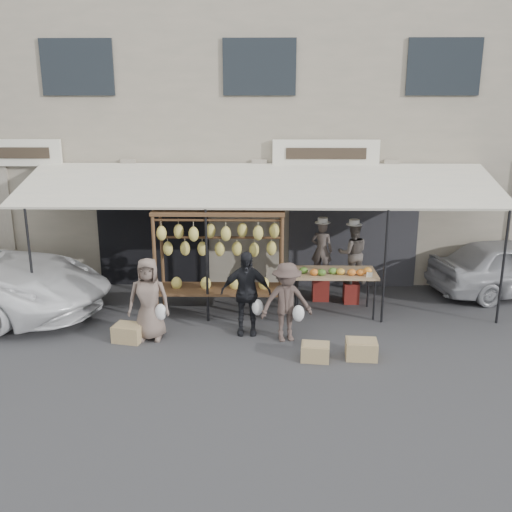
{
  "coord_description": "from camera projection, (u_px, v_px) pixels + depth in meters",
  "views": [
    {
      "loc": [
        0.18,
        -9.59,
        4.4
      ],
      "look_at": [
        -0.03,
        1.4,
        1.3
      ],
      "focal_mm": 40.0,
      "sensor_mm": 36.0,
      "label": 1
    }
  ],
  "objects": [
    {
      "name": "shophouse",
      "position": [
        261.0,
        124.0,
        15.68
      ],
      "size": [
        24.0,
        6.15,
        7.3
      ],
      "color": "gray",
      "rests_on": "ground_plane"
    },
    {
      "name": "produce_table",
      "position": [
        335.0,
        274.0,
        11.7
      ],
      "size": [
        1.7,
        0.9,
        1.04
      ],
      "color": "tan",
      "rests_on": "ground_plane"
    },
    {
      "name": "awning",
      "position": [
        259.0,
        186.0,
        11.92
      ],
      "size": [
        10.0,
        2.35,
        2.92
      ],
      "color": "beige",
      "rests_on": "ground_plane"
    },
    {
      "name": "crate_near_b",
      "position": [
        361.0,
        349.0,
        9.88
      ],
      "size": [
        0.56,
        0.44,
        0.32
      ],
      "primitive_type": "cube",
      "rotation": [
        0.0,
        0.0,
        -0.07
      ],
      "color": "tan",
      "rests_on": "ground_plane"
    },
    {
      "name": "banana_rack",
      "position": [
        219.0,
        242.0,
        11.43
      ],
      "size": [
        2.6,
        0.9,
        2.24
      ],
      "color": "#4F2E1C",
      "rests_on": "ground_plane"
    },
    {
      "name": "vendor_left",
      "position": [
        322.0,
        250.0,
        12.45
      ],
      "size": [
        0.54,
        0.43,
        1.29
      ],
      "primitive_type": "imported",
      "rotation": [
        0.0,
        0.0,
        2.86
      ],
      "color": "#504642",
      "rests_on": "stool_left"
    },
    {
      "name": "customer_left",
      "position": [
        149.0,
        299.0,
        10.5
      ],
      "size": [
        0.78,
        0.52,
        1.56
      ],
      "primitive_type": "imported",
      "rotation": [
        0.0,
        0.0,
        0.03
      ],
      "color": "#6C5B51",
      "rests_on": "ground_plane"
    },
    {
      "name": "stool_right",
      "position": [
        351.0,
        292.0,
        12.52
      ],
      "size": [
        0.34,
        0.34,
        0.46
      ],
      "primitive_type": "cube",
      "rotation": [
        0.0,
        0.0,
        0.03
      ],
      "color": "maroon",
      "rests_on": "ground_plane"
    },
    {
      "name": "customer_mid",
      "position": [
        246.0,
        293.0,
        10.74
      ],
      "size": [
        0.96,
        0.4,
        1.63
      ],
      "primitive_type": "imported",
      "rotation": [
        0.0,
        0.0,
        0.01
      ],
      "color": "black",
      "rests_on": "ground_plane"
    },
    {
      "name": "vendor_right",
      "position": [
        353.0,
        253.0,
        12.28
      ],
      "size": [
        0.67,
        0.53,
        1.33
      ],
      "primitive_type": "imported",
      "rotation": [
        0.0,
        0.0,
        3.19
      ],
      "color": "#4F4843",
      "rests_on": "stool_right"
    },
    {
      "name": "ground_plane",
      "position": [
        256.0,
        345.0,
        10.42
      ],
      "size": [
        90.0,
        90.0,
        0.0
      ],
      "primitive_type": "plane",
      "color": "#2D2D30"
    },
    {
      "name": "crate_near_a",
      "position": [
        315.0,
        352.0,
        9.81
      ],
      "size": [
        0.52,
        0.42,
        0.29
      ],
      "primitive_type": "cube",
      "rotation": [
        0.0,
        0.0,
        -0.11
      ],
      "color": "tan",
      "rests_on": "ground_plane"
    },
    {
      "name": "crate_far",
      "position": [
        129.0,
        333.0,
        10.57
      ],
      "size": [
        0.6,
        0.5,
        0.32
      ],
      "primitive_type": "cube",
      "rotation": [
        0.0,
        0.0,
        -0.22
      ],
      "color": "tan",
      "rests_on": "ground_plane"
    },
    {
      "name": "stool_left",
      "position": [
        320.0,
        289.0,
        12.69
      ],
      "size": [
        0.45,
        0.45,
        0.5
      ],
      "primitive_type": "cube",
      "rotation": [
        0.0,
        0.0,
        0.31
      ],
      "color": "maroon",
      "rests_on": "ground_plane"
    },
    {
      "name": "customer_right",
      "position": [
        286.0,
        302.0,
        10.44
      ],
      "size": [
        1.07,
        0.77,
        1.5
      ],
      "primitive_type": "imported",
      "rotation": [
        0.0,
        0.0,
        0.23
      ],
      "color": "#483934",
      "rests_on": "ground_plane"
    }
  ]
}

